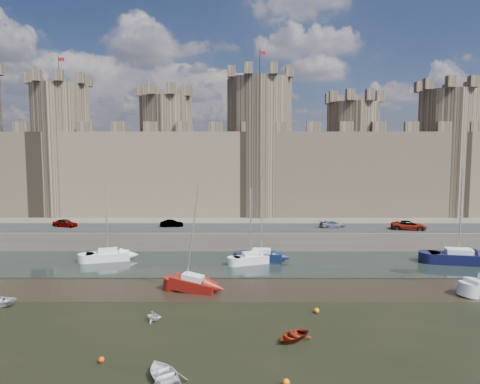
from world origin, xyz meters
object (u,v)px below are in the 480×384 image
(car_1, at_px, (172,224))
(sailboat_1, at_px, (261,256))
(car_0, at_px, (65,223))
(car_3, at_px, (409,226))
(sailboat_3, at_px, (459,257))
(car_2, at_px, (333,224))
(sailboat_0, at_px, (108,255))
(sailboat_4, at_px, (193,283))
(sailboat_2, at_px, (251,258))

(car_1, bearing_deg, sailboat_1, -133.73)
(car_0, xyz_separation_m, car_3, (48.16, -2.10, 0.04))
(car_3, height_order, sailboat_1, sailboat_1)
(car_1, distance_m, sailboat_3, 37.25)
(car_2, relative_size, sailboat_1, 0.37)
(car_0, relative_size, car_1, 1.10)
(car_3, xyz_separation_m, sailboat_1, (-20.59, -7.59, -2.36))
(car_2, height_order, sailboat_0, sailboat_0)
(car_1, distance_m, sailboat_0, 11.56)
(car_2, relative_size, car_3, 0.79)
(car_0, height_order, sailboat_4, sailboat_4)
(car_3, relative_size, sailboat_3, 0.41)
(car_3, bearing_deg, car_2, 93.95)
(sailboat_3, distance_m, sailboat_4, 31.87)
(car_2, bearing_deg, sailboat_4, 129.34)
(sailboat_2, bearing_deg, car_3, 0.86)
(sailboat_4, bearing_deg, sailboat_0, 151.90)
(sailboat_1, bearing_deg, car_1, 147.68)
(sailboat_0, xyz_separation_m, sailboat_3, (41.85, -1.17, 0.11))
(car_1, xyz_separation_m, sailboat_0, (-6.22, -9.47, -2.29))
(sailboat_0, height_order, sailboat_4, sailboat_4)
(car_0, xyz_separation_m, sailboat_4, (20.56, -20.55, -2.36))
(sailboat_1, bearing_deg, car_2, 47.36)
(sailboat_3, relative_size, sailboat_4, 1.10)
(car_0, bearing_deg, sailboat_4, -117.14)
(car_0, height_order, sailboat_1, sailboat_1)
(sailboat_2, bearing_deg, car_1, 114.86)
(car_3, bearing_deg, car_1, 99.36)
(car_1, relative_size, sailboat_3, 0.29)
(sailboat_2, xyz_separation_m, sailboat_3, (24.59, 0.19, 0.11))
(car_1, xyz_separation_m, car_3, (32.97, -2.18, 0.11))
(sailboat_4, bearing_deg, sailboat_2, 75.72)
(sailboat_2, relative_size, sailboat_3, 0.79)
(sailboat_4, bearing_deg, car_2, 64.76)
(car_1, height_order, sailboat_0, sailboat_0)
(sailboat_3, bearing_deg, sailboat_4, -149.67)
(sailboat_2, distance_m, sailboat_4, 11.31)
(car_1, height_order, car_2, car_1)
(sailboat_0, bearing_deg, sailboat_3, -18.53)
(sailboat_3, bearing_deg, car_3, 119.56)
(sailboat_1, xyz_separation_m, sailboat_2, (-1.34, -1.06, -0.04))
(sailboat_0, height_order, sailboat_1, sailboat_1)
(sailboat_3, bearing_deg, car_1, 175.45)
(sailboat_2, height_order, sailboat_4, sailboat_4)
(car_0, xyz_separation_m, car_2, (38.05, -0.46, -0.08))
(car_1, relative_size, sailboat_4, 0.32)
(car_0, height_order, car_2, car_0)
(car_3, xyz_separation_m, sailboat_3, (2.67, -8.46, -2.29))
(car_3, distance_m, sailboat_2, 23.70)
(sailboat_1, distance_m, sailboat_3, 23.27)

